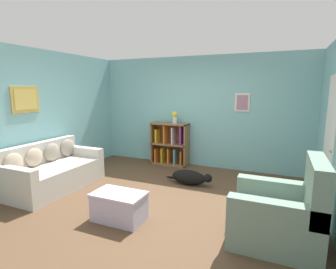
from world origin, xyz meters
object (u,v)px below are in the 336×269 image
Objects in this scene: couch at (52,171)px; bookshelf at (170,144)px; recliner_chair at (281,214)px; coffee_table at (119,206)px; dog at (190,177)px; vase at (175,117)px.

bookshelf reaches higher than couch.
couch is 1.63× the size of recliner_chair.
recliner_chair is (2.54, -2.56, -0.14)m from bookshelf.
coffee_table is 0.77× the size of dog.
dog is 3.39× the size of vase.
dog is (-1.63, 1.41, -0.21)m from recliner_chair.
couch is 6.18× the size of vase.
vase is (-0.78, 1.13, 1.04)m from dog.
recliner_chair is at bearing -45.24° from bookshelf.
recliner_chair reaches higher than bookshelf.
coffee_table is at bearing -83.58° from vase.
bookshelf is (1.40, 2.34, 0.18)m from couch.
recliner_chair is 3.78× the size of vase.
bookshelf is 0.96× the size of recliner_chair.
couch is at bearing 176.79° from recliner_chair.
coffee_table reaches higher than dog.
vase is at bearing 133.57° from recliner_chair.
coffee_table is at bearing -16.45° from couch.
recliner_chair is at bearing -3.21° from couch.
coffee_table is 1.80m from dog.
coffee_table is (-2.09, -0.32, -0.14)m from recliner_chair.
recliner_chair reaches higher than coffee_table.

